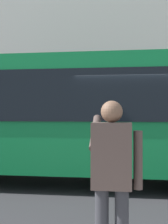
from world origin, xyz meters
The scene contains 4 objects.
ground_plane centered at (0.00, 0.00, 0.00)m, with size 60.00×60.00×0.00m, color #2B2B2D.
building_facade_far centered at (-0.02, -6.80, 5.99)m, with size 28.00×1.55×12.00m.
red_bus centered at (1.77, -0.13, 1.68)m, with size 9.05×2.54×3.08m.
pedestrian_photographer centered at (0.32, 4.30, 1.14)m, with size 0.53×0.52×1.70m.
Camera 1 is at (0.17, 7.42, 1.72)m, focal length 49.79 mm.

